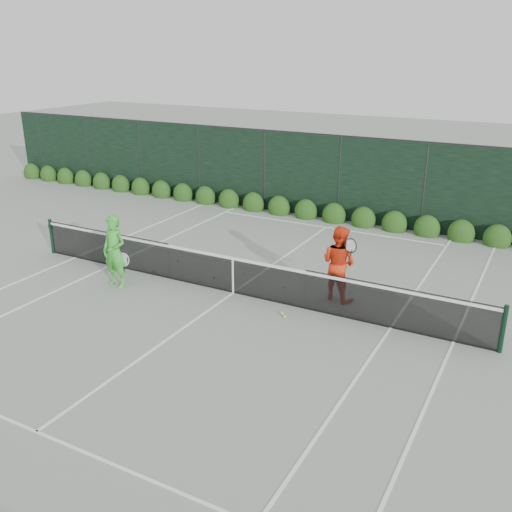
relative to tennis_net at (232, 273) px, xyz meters
The scene contains 8 objects.
ground 0.53m from the tennis_net, ahead, with size 80.00×80.00×0.00m, color gray.
tennis_net is the anchor object (origin of this frame).
player_woman 3.13m from the tennis_net, 160.13° to the right, with size 0.71×0.47×1.92m.
player_man 2.70m from the tennis_net, 20.64° to the left, with size 1.08×0.94×1.90m.
court_lines 0.53m from the tennis_net, ahead, with size 11.03×23.83×0.01m.
windscreen_fence 2.88m from the tennis_net, 89.49° to the right, with size 32.00×21.07×3.06m.
hedge_row 7.16m from the tennis_net, 89.80° to the left, with size 31.66×0.65×0.94m.
tennis_balls 0.69m from the tennis_net, 125.63° to the left, with size 4.53×1.91×0.07m.
Camera 1 is at (6.88, -11.54, 5.97)m, focal length 40.00 mm.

